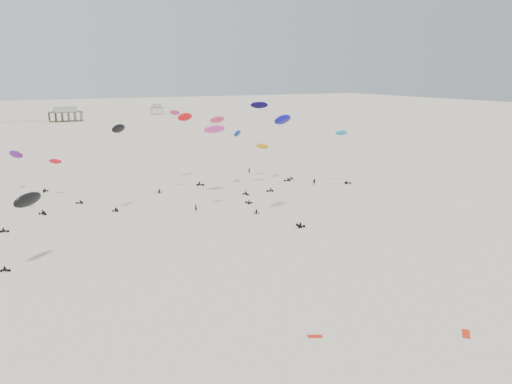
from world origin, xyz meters
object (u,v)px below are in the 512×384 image
rig_4 (239,146)px  rig_9 (280,134)px  rig_0 (22,166)px  spectator_0 (196,211)px  pavilion_main (65,115)px  pavilion_small (157,110)px

rig_4 → rig_9: size_ratio=1.04×
rig_0 → spectator_0: 41.09m
rig_0 → rig_4: rig_4 is taller
rig_0 → rig_9: (69.88, 4.02, 3.31)m
rig_0 → spectator_0: bearing=126.4°
rig_0 → rig_4: size_ratio=0.77×
pavilion_main → rig_0: rig_0 is taller
pavilion_small → rig_0: 278.04m
rig_4 → rig_9: rig_9 is taller
rig_0 → spectator_0: rig_0 is taller
spectator_0 → pavilion_main: bearing=-50.1°
rig_4 → spectator_0: rig_4 is taller
rig_0 → pavilion_small: bearing=-137.6°
pavilion_small → rig_9: rig_9 is taller
pavilion_small → rig_9: (-33.24, -254.10, 10.24)m
pavilion_small → rig_4: bearing=-100.5°
rig_4 → spectator_0: (-20.16, -19.70, -11.48)m
rig_4 → rig_9: bearing=177.9°
rig_9 → spectator_0: rig_9 is taller
rig_9 → pavilion_main: bearing=15.2°
pavilion_main → rig_0: 230.60m
rig_4 → pavilion_main: bearing=-97.4°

